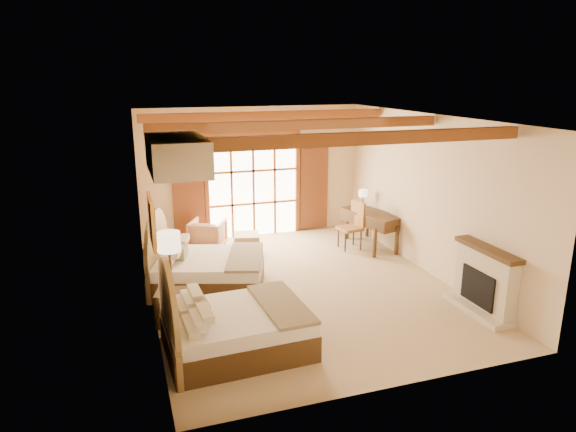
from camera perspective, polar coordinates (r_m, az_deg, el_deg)
name	(u,v)px	position (r m, az deg, el deg)	size (l,w,h in m)	color
floor	(300,286)	(9.97, 1.33, -7.80)	(7.00, 7.00, 0.00)	#C5B086
wall_back	(253,172)	(12.72, -3.96, 4.85)	(5.50, 5.50, 0.00)	beige
wall_left	(146,218)	(8.93, -15.46, -0.26)	(7.00, 7.00, 0.00)	beige
wall_right	(429,195)	(10.67, 15.43, 2.26)	(7.00, 7.00, 0.00)	beige
ceiling	(301,118)	(9.19, 1.46, 10.87)	(7.00, 7.00, 0.00)	#AA7236
ceiling_beams	(301,125)	(9.20, 1.45, 10.12)	(5.39, 4.60, 0.18)	brown
french_doors	(253,187)	(12.73, -3.86, 3.25)	(3.95, 0.08, 2.60)	white
fireplace	(484,284)	(9.38, 20.93, -7.02)	(0.46, 1.40, 1.16)	#C2B89A
painting	(152,221)	(8.17, -14.89, -0.58)	(0.06, 0.95, 0.75)	gold
canopy_valance	(177,155)	(6.72, -12.25, 6.69)	(0.70, 1.40, 0.45)	#F1E1C5
bed_near	(227,326)	(7.66, -6.83, -12.07)	(2.10, 1.62, 1.34)	#442E19
bed_far	(201,268)	(9.85, -9.66, -5.77)	(2.49, 2.09, 1.34)	#442E19
nightstand	(171,307)	(8.68, -12.84, -9.87)	(0.46, 0.46, 0.56)	#442E19
floor_lamp	(169,248)	(7.93, -13.07, -3.50)	(0.35, 0.35, 1.66)	#3B2C1B
armchair	(208,235)	(12.02, -8.92, -2.08)	(0.75, 0.77, 0.70)	tan
ottoman	(247,243)	(11.83, -4.63, -2.96)	(0.57, 0.57, 0.41)	#A17F43
desk	(371,228)	(12.21, 9.22, -1.33)	(1.06, 1.67, 0.84)	#442E19
desk_chair	(351,234)	(12.03, 6.99, -2.01)	(0.57, 0.57, 1.12)	#9D603D
desk_lamp	(363,194)	(12.55, 8.36, 2.46)	(0.21, 0.21, 0.41)	#3B2C1B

